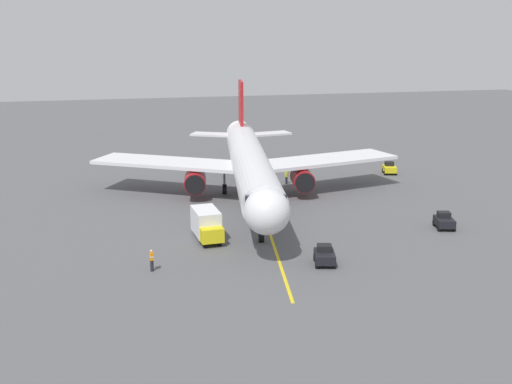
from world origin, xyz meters
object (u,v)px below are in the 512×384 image
at_px(ground_crew_wing_walker, 287,177).
at_px(tug_near_nose, 389,168).
at_px(tug_rear_apron, 444,221).
at_px(tug_portside, 325,256).
at_px(ground_crew_marshaller, 152,260).
at_px(airplane, 250,163).
at_px(box_truck_starboard_side, 207,224).

xyz_separation_m(ground_crew_wing_walker, tug_near_nose, (-14.28, -2.07, -0.18)).
xyz_separation_m(tug_near_nose, tug_rear_apron, (5.27, 21.95, 0.00)).
relative_size(tug_portside, tug_rear_apron, 1.00).
bearing_deg(ground_crew_marshaller, tug_rear_apron, -171.50).
height_order(tug_near_nose, tug_portside, same).
relative_size(tug_near_nose, tug_portside, 1.01).
bearing_deg(ground_crew_marshaller, airplane, -123.35).
xyz_separation_m(tug_portside, box_truck_starboard_side, (7.80, -7.93, 0.68)).
relative_size(airplane, ground_crew_wing_walker, 23.53).
height_order(ground_crew_wing_walker, tug_portside, ground_crew_wing_walker).
relative_size(ground_crew_marshaller, tug_rear_apron, 0.65).
bearing_deg(tug_rear_apron, tug_portside, 22.95).
bearing_deg(box_truck_starboard_side, airplane, -119.11).
bearing_deg(tug_near_nose, tug_rear_apron, 76.50).
bearing_deg(box_truck_starboard_side, tug_rear_apron, 174.38).
bearing_deg(tug_near_nose, ground_crew_marshaller, 39.01).
bearing_deg(ground_crew_marshaller, tug_near_nose, -140.99).
xyz_separation_m(ground_crew_wing_walker, tug_portside, (4.72, 25.69, -0.18)).
relative_size(tug_near_nose, box_truck_starboard_side, 0.56).
height_order(ground_crew_marshaller, box_truck_starboard_side, box_truck_starboard_side).
bearing_deg(tug_rear_apron, ground_crew_wing_walker, -65.61).
distance_m(ground_crew_wing_walker, box_truck_starboard_side, 21.74).
xyz_separation_m(ground_crew_wing_walker, tug_rear_apron, (-9.01, 19.88, -0.18)).
bearing_deg(tug_rear_apron, ground_crew_marshaller, 8.50).
bearing_deg(tug_portside, box_truck_starboard_side, -45.47).
relative_size(ground_crew_marshaller, tug_portside, 0.66).
height_order(ground_crew_marshaller, tug_portside, ground_crew_marshaller).
distance_m(tug_near_nose, tug_portside, 33.64).
bearing_deg(airplane, ground_crew_wing_walker, -135.14).
distance_m(box_truck_starboard_side, tug_rear_apron, 21.65).
bearing_deg(ground_crew_wing_walker, box_truck_starboard_side, 54.82).
bearing_deg(ground_crew_marshaller, box_truck_starboard_side, -130.52).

